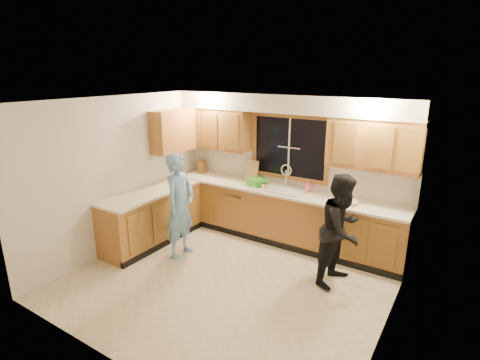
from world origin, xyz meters
name	(u,v)px	position (x,y,z in m)	size (l,w,h in m)	color
floor	(228,280)	(0.00, 0.00, 0.00)	(4.20, 4.20, 0.00)	beige
ceiling	(226,101)	(0.00, 0.00, 2.50)	(4.20, 4.20, 0.00)	white
wall_back	(289,167)	(0.00, 1.90, 1.25)	(4.20, 4.20, 0.00)	silver
wall_left	(120,174)	(-2.10, 0.00, 1.25)	(3.80, 3.80, 0.00)	silver
wall_right	(394,233)	(2.10, 0.00, 1.25)	(3.80, 3.80, 0.00)	silver
base_cabinets_back	(280,216)	(0.00, 1.60, 0.44)	(4.20, 0.60, 0.88)	#A4692F
base_cabinets_left	(153,218)	(-1.80, 0.35, 0.44)	(0.60, 1.90, 0.88)	#A4692F
countertop_back	(280,191)	(0.00, 1.58, 0.90)	(4.20, 0.63, 0.04)	beige
countertop_left	(151,192)	(-1.79, 0.35, 0.90)	(0.63, 1.90, 0.04)	beige
upper_cabinets_left	(216,129)	(-1.43, 1.73, 1.83)	(1.35, 0.33, 0.75)	#A4692F
upper_cabinets_right	(374,145)	(1.43, 1.73, 1.83)	(1.35, 0.33, 0.75)	#A4692F
upper_cabinets_return	(173,131)	(-1.94, 1.12, 1.83)	(0.33, 0.90, 0.75)	#A4692F
soffit	(287,104)	(0.00, 1.72, 2.35)	(4.20, 0.35, 0.30)	silver
window_frame	(289,147)	(0.00, 1.89, 1.60)	(1.44, 0.03, 1.14)	black
sink	(280,193)	(0.00, 1.60, 0.86)	(0.86, 0.52, 0.57)	silver
dishwasher	(238,208)	(-0.85, 1.59, 0.41)	(0.60, 0.56, 0.82)	white
stove	(126,229)	(-1.80, -0.22, 0.45)	(0.58, 0.75, 0.90)	white
man	(180,206)	(-1.06, 0.25, 0.84)	(0.61, 0.40, 1.68)	#6B9ECA
woman	(342,230)	(1.32, 0.83, 0.79)	(0.76, 0.59, 1.57)	black
knife_block	(202,167)	(-1.82, 1.76, 1.04)	(0.13, 0.11, 0.24)	olive
cutting_board	(251,171)	(-0.70, 1.79, 1.11)	(0.29, 0.02, 0.38)	tan
dish_crate	(257,182)	(-0.44, 1.56, 0.99)	(0.29, 0.27, 0.14)	green
soap_bottle	(308,186)	(0.42, 1.78, 1.01)	(0.08, 0.08, 0.18)	#FF6187
bowl	(350,202)	(1.21, 1.53, 0.95)	(0.23, 0.23, 0.06)	silver
can_left	(263,186)	(-0.26, 1.44, 0.98)	(0.06, 0.06, 0.12)	beige
can_right	(266,186)	(-0.20, 1.47, 0.98)	(0.06, 0.06, 0.11)	beige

